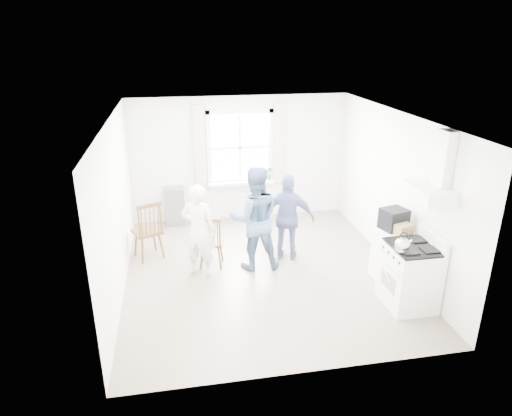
{
  "coord_description": "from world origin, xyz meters",
  "views": [
    {
      "loc": [
        -1.33,
        -6.67,
        3.77
      ],
      "look_at": [
        -0.08,
        0.2,
        1.08
      ],
      "focal_mm": 32.0,
      "sensor_mm": 36.0,
      "label": 1
    }
  ],
  "objects_px": {
    "stereo_stack": "(394,219)",
    "person_right": "(288,218)",
    "low_cabinet": "(392,255)",
    "windsor_chair_b": "(210,237)",
    "person_left": "(199,230)",
    "windsor_chair_a": "(149,225)",
    "gas_stove": "(410,275)",
    "person_mid": "(255,219)"
  },
  "relations": [
    {
      "from": "person_left",
      "to": "person_right",
      "type": "relative_size",
      "value": 1.01
    },
    {
      "from": "low_cabinet",
      "to": "stereo_stack",
      "type": "height_order",
      "value": "stereo_stack"
    },
    {
      "from": "stereo_stack",
      "to": "person_right",
      "type": "height_order",
      "value": "person_right"
    },
    {
      "from": "stereo_stack",
      "to": "person_right",
      "type": "distance_m",
      "value": 1.78
    },
    {
      "from": "low_cabinet",
      "to": "windsor_chair_b",
      "type": "relative_size",
      "value": 0.95
    },
    {
      "from": "windsor_chair_a",
      "to": "person_mid",
      "type": "xyz_separation_m",
      "value": [
        1.75,
        -0.6,
        0.23
      ]
    },
    {
      "from": "stereo_stack",
      "to": "person_mid",
      "type": "height_order",
      "value": "person_mid"
    },
    {
      "from": "low_cabinet",
      "to": "person_mid",
      "type": "height_order",
      "value": "person_mid"
    },
    {
      "from": "low_cabinet",
      "to": "windsor_chair_a",
      "type": "height_order",
      "value": "windsor_chair_a"
    },
    {
      "from": "gas_stove",
      "to": "person_left",
      "type": "bearing_deg",
      "value": 153.47
    },
    {
      "from": "windsor_chair_b",
      "to": "person_mid",
      "type": "bearing_deg",
      "value": -6.75
    },
    {
      "from": "low_cabinet",
      "to": "windsor_chair_b",
      "type": "xyz_separation_m",
      "value": [
        -2.82,
        0.94,
        0.13
      ]
    },
    {
      "from": "stereo_stack",
      "to": "person_right",
      "type": "bearing_deg",
      "value": 144.18
    },
    {
      "from": "stereo_stack",
      "to": "windsor_chair_b",
      "type": "relative_size",
      "value": 0.47
    },
    {
      "from": "person_left",
      "to": "person_mid",
      "type": "relative_size",
      "value": 0.88
    },
    {
      "from": "windsor_chair_b",
      "to": "person_right",
      "type": "xyz_separation_m",
      "value": [
        1.37,
        0.11,
        0.2
      ]
    },
    {
      "from": "gas_stove",
      "to": "low_cabinet",
      "type": "xyz_separation_m",
      "value": [
        0.07,
        0.7,
        -0.03
      ]
    },
    {
      "from": "gas_stove",
      "to": "stereo_stack",
      "type": "xyz_separation_m",
      "value": [
        0.04,
        0.72,
        0.58
      ]
    },
    {
      "from": "windsor_chair_b",
      "to": "person_right",
      "type": "height_order",
      "value": "person_right"
    },
    {
      "from": "low_cabinet",
      "to": "windsor_chair_a",
      "type": "bearing_deg",
      "value": 159.27
    },
    {
      "from": "windsor_chair_a",
      "to": "person_left",
      "type": "distance_m",
      "value": 1.08
    },
    {
      "from": "windsor_chair_a",
      "to": "gas_stove",
      "type": "bearing_deg",
      "value": -29.74
    },
    {
      "from": "windsor_chair_b",
      "to": "windsor_chair_a",
      "type": "bearing_deg",
      "value": 153.28
    },
    {
      "from": "person_left",
      "to": "windsor_chair_b",
      "type": "bearing_deg",
      "value": -113.97
    },
    {
      "from": "gas_stove",
      "to": "person_right",
      "type": "xyz_separation_m",
      "value": [
        -1.38,
        1.75,
        0.29
      ]
    },
    {
      "from": "gas_stove",
      "to": "windsor_chair_a",
      "type": "relative_size",
      "value": 1.04
    },
    {
      "from": "person_left",
      "to": "windsor_chair_a",
      "type": "bearing_deg",
      "value": -16.13
    },
    {
      "from": "gas_stove",
      "to": "windsor_chair_a",
      "type": "height_order",
      "value": "gas_stove"
    },
    {
      "from": "gas_stove",
      "to": "person_left",
      "type": "height_order",
      "value": "person_left"
    },
    {
      "from": "stereo_stack",
      "to": "low_cabinet",
      "type": "bearing_deg",
      "value": -39.7
    },
    {
      "from": "gas_stove",
      "to": "person_left",
      "type": "xyz_separation_m",
      "value": [
        -2.94,
        1.47,
        0.3
      ]
    },
    {
      "from": "person_right",
      "to": "low_cabinet",
      "type": "bearing_deg",
      "value": 163.29
    },
    {
      "from": "gas_stove",
      "to": "person_left",
      "type": "distance_m",
      "value": 3.3
    },
    {
      "from": "gas_stove",
      "to": "person_left",
      "type": "relative_size",
      "value": 0.71
    },
    {
      "from": "person_left",
      "to": "person_right",
      "type": "height_order",
      "value": "person_left"
    },
    {
      "from": "gas_stove",
      "to": "stereo_stack",
      "type": "relative_size",
      "value": 2.54
    },
    {
      "from": "windsor_chair_b",
      "to": "low_cabinet",
      "type": "bearing_deg",
      "value": -18.45
    },
    {
      "from": "stereo_stack",
      "to": "person_left",
      "type": "bearing_deg",
      "value": 166.0
    },
    {
      "from": "low_cabinet",
      "to": "person_left",
      "type": "height_order",
      "value": "person_left"
    },
    {
      "from": "low_cabinet",
      "to": "stereo_stack",
      "type": "distance_m",
      "value": 0.62
    },
    {
      "from": "gas_stove",
      "to": "person_mid",
      "type": "relative_size",
      "value": 0.63
    },
    {
      "from": "gas_stove",
      "to": "person_right",
      "type": "bearing_deg",
      "value": 128.31
    }
  ]
}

